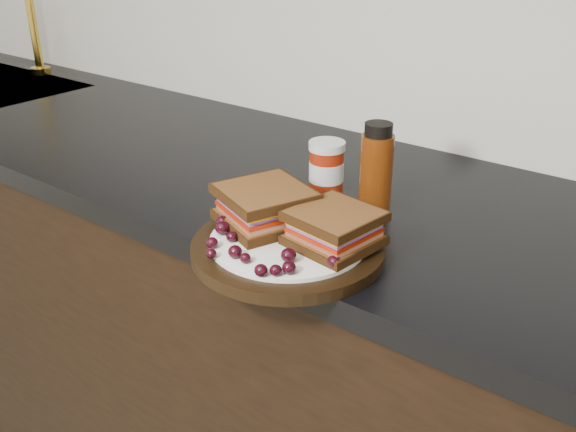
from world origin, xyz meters
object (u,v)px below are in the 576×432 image
(plate, at_px, (288,248))
(oil_bottle, at_px, (376,168))
(sandwich_left, at_px, (265,206))
(condiment_jar, at_px, (326,167))

(plate, xyz_separation_m, oil_bottle, (0.02, 0.21, 0.07))
(oil_bottle, bearing_deg, sandwich_left, -112.61)
(plate, relative_size, oil_bottle, 1.89)
(sandwich_left, height_order, condiment_jar, condiment_jar)
(plate, height_order, condiment_jar, condiment_jar)
(sandwich_left, distance_m, condiment_jar, 0.20)
(condiment_jar, bearing_deg, oil_bottle, -6.92)
(sandwich_left, bearing_deg, plate, 3.70)
(condiment_jar, xyz_separation_m, oil_bottle, (0.10, -0.01, 0.03))
(sandwich_left, bearing_deg, condiment_jar, 119.33)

